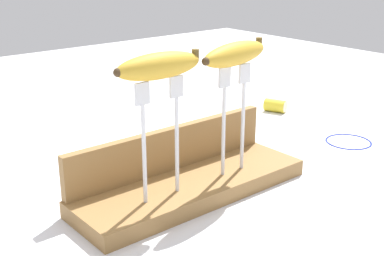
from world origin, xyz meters
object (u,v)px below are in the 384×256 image
object	(u,v)px
banana_raised_right	(235,54)
fork_fallen_near	(219,138)
banana_chunk_near	(276,106)
fork_stand_left	(160,129)
wire_coil	(349,141)
fork_stand_right	(234,110)
banana_raised_left	(159,66)

from	to	relation	value
banana_raised_right	fork_fallen_near	bearing A→B (deg)	53.16
banana_raised_right	banana_chunk_near	world-z (taller)	banana_raised_right
fork_stand_left	fork_fallen_near	xyz separation A→B (m)	(0.32, 0.21, -0.15)
banana_raised_right	fork_fallen_near	distance (m)	0.36
fork_stand_left	banana_chunk_near	size ratio (longest dim) A/B	3.07
fork_stand_left	banana_raised_right	bearing A→B (deg)	-0.00
wire_coil	fork_stand_left	bearing A→B (deg)	179.67
fork_fallen_near	fork_stand_right	bearing A→B (deg)	-126.83
wire_coil	banana_raised_left	bearing A→B (deg)	179.67
fork_stand_right	banana_raised_right	bearing A→B (deg)	-169.01
banana_raised_left	banana_chunk_near	size ratio (longest dim) A/B	2.42
fork_stand_left	wire_coil	world-z (taller)	fork_stand_left
fork_stand_right	banana_chunk_near	distance (m)	0.52
banana_raised_right	fork_stand_left	bearing A→B (deg)	180.00
banana_raised_left	banana_raised_right	size ratio (longest dim) A/B	0.90
fork_fallen_near	banana_raised_right	bearing A→B (deg)	-126.84
banana_raised_left	fork_fallen_near	xyz separation A→B (m)	(0.32, 0.21, -0.26)
banana_raised_left	banana_raised_right	distance (m)	0.17
fork_stand_left	fork_stand_right	bearing A→B (deg)	0.00
fork_stand_left	banana_raised_right	size ratio (longest dim) A/B	1.14
banana_raised_left	wire_coil	bearing A→B (deg)	-0.33
fork_stand_right	wire_coil	world-z (taller)	fork_stand_right
fork_stand_left	banana_raised_right	world-z (taller)	banana_raised_right
banana_raised_right	fork_fallen_near	xyz separation A→B (m)	(0.15, 0.21, -0.25)
wire_coil	fork_fallen_near	bearing A→B (deg)	136.75
banana_raised_left	banana_raised_right	world-z (taller)	banana_raised_left
banana_chunk_near	fork_stand_right	bearing A→B (deg)	-147.71
fork_stand_right	banana_raised_left	distance (m)	0.20
fork_stand_left	banana_raised_left	bearing A→B (deg)	179.04
fork_stand_right	banana_chunk_near	world-z (taller)	fork_stand_right
fork_fallen_near	wire_coil	size ratio (longest dim) A/B	1.53
fork_stand_left	banana_raised_left	size ratio (longest dim) A/B	1.27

